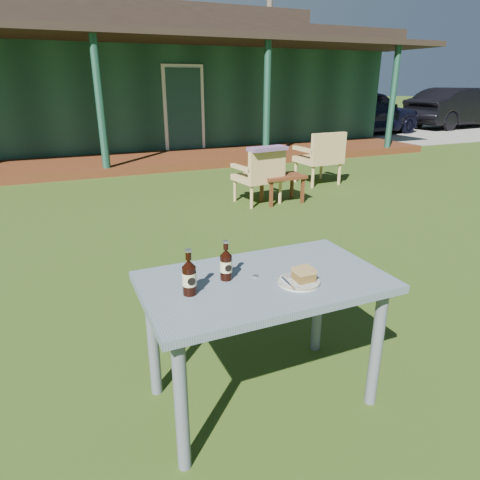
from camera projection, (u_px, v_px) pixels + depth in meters
name	position (u px, v px, depth m)	size (l,w,h in m)	color
ground	(181.00, 281.00, 3.73)	(80.00, 80.00, 0.00)	#334916
pavilion	(78.00, 83.00, 11.25)	(15.80, 8.30, 3.45)	#183F2F
gravel_strip	(403.00, 131.00, 14.97)	(9.00, 6.00, 0.02)	gray
tree_mid	(125.00, 8.00, 19.12)	(0.28, 0.28, 9.50)	brown
car_near	(364.00, 112.00, 13.81)	(1.70, 4.23, 1.44)	black
car_far	(458.00, 108.00, 15.92)	(1.52, 4.37, 1.44)	black
cafe_table	(264.00, 297.00, 2.14)	(1.20, 0.70, 0.72)	slate
plate	(299.00, 281.00, 2.06)	(0.20, 0.20, 0.01)	silver
cake_slice	(304.00, 274.00, 2.05)	(0.09, 0.09, 0.06)	brown
fork	(288.00, 283.00, 2.02)	(0.01, 0.14, 0.00)	silver
cola_bottle_near	(226.00, 264.00, 2.07)	(0.06, 0.06, 0.20)	black
cola_bottle_far	(189.00, 277.00, 1.92)	(0.06, 0.07, 0.22)	black
bottle_cap	(256.00, 276.00, 2.12)	(0.03, 0.03, 0.01)	silver
armchair_left	(261.00, 173.00, 5.96)	(0.64, 0.61, 0.77)	tan
armchair_right	(321.00, 155.00, 7.09)	(0.68, 0.64, 0.87)	tan
floral_throw	(268.00, 149.00, 5.71)	(0.54, 0.21, 0.05)	#6C4D7A
side_table	(282.00, 179.00, 6.04)	(0.60, 0.40, 0.40)	#572A15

